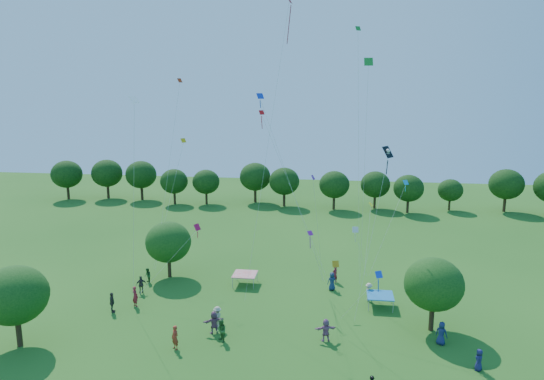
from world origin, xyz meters
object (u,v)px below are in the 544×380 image
at_px(tent_red_stripe, 245,274).
at_px(tent_blue, 380,295).
at_px(near_tree_east, 434,284).
at_px(near_tree_west, 15,295).
at_px(red_high_kite, 281,59).
at_px(pirate_kite, 387,156).
at_px(near_tree_north, 168,242).

distance_m(tent_red_stripe, tent_blue, 12.81).
bearing_deg(near_tree_east, near_tree_west, -167.66).
bearing_deg(tent_blue, near_tree_east, -45.72).
distance_m(near_tree_west, near_tree_east, 30.68).
bearing_deg(red_high_kite, tent_blue, -3.14).
distance_m(tent_blue, pirate_kite, 12.07).
relative_size(near_tree_west, near_tree_east, 1.04).
bearing_deg(tent_red_stripe, red_high_kite, -36.40).
height_order(near_tree_west, red_high_kite, red_high_kite).
relative_size(near_tree_east, pirate_kite, 0.46).
height_order(near_tree_west, near_tree_north, near_tree_west).
relative_size(tent_blue, red_high_kite, 0.09).
xyz_separation_m(tent_red_stripe, pirate_kite, (12.34, -3.97, 12.05)).
relative_size(near_tree_north, tent_red_stripe, 2.56).
xyz_separation_m(near_tree_north, tent_red_stripe, (7.83, -0.95, -2.57)).
height_order(near_tree_north, near_tree_east, near_tree_east).
height_order(near_tree_east, red_high_kite, red_high_kite).
height_order(near_tree_west, near_tree_east, near_tree_west).
distance_m(near_tree_east, pirate_kite, 10.43).
bearing_deg(near_tree_west, near_tree_east, 12.34).
height_order(tent_blue, pirate_kite, pirate_kite).
bearing_deg(near_tree_east, tent_red_stripe, 156.64).
bearing_deg(tent_blue, tent_red_stripe, 165.42).
bearing_deg(pirate_kite, red_high_kite, 171.96).
height_order(tent_red_stripe, red_high_kite, red_high_kite).
distance_m(near_tree_north, near_tree_east, 25.07).
height_order(tent_blue, red_high_kite, red_high_kite).
bearing_deg(pirate_kite, tent_red_stripe, 162.19).
height_order(near_tree_west, tent_blue, near_tree_west).
distance_m(near_tree_north, pirate_kite, 22.82).
height_order(near_tree_east, tent_red_stripe, near_tree_east).
height_order(near_tree_east, tent_blue, near_tree_east).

